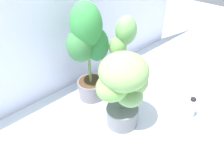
% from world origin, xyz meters
% --- Properties ---
extents(ground_plane, '(8.00, 8.00, 0.00)m').
position_xyz_m(ground_plane, '(0.00, 0.00, 0.00)').
color(ground_plane, silver).
rests_on(ground_plane, ground).
extents(potted_plant_back_center, '(0.40, 0.35, 0.91)m').
position_xyz_m(potted_plant_back_center, '(0.02, 0.56, 0.53)').
color(potted_plant_back_center, slate).
rests_on(potted_plant_back_center, ground).
extents(potted_plant_back_right, '(0.30, 0.23, 0.77)m').
position_xyz_m(potted_plant_back_right, '(0.29, 0.40, 0.42)').
color(potted_plant_back_right, black).
rests_on(potted_plant_back_right, ground).
extents(potted_plant_center, '(0.49, 0.48, 0.65)m').
position_xyz_m(potted_plant_center, '(0.00, 0.12, 0.40)').
color(potted_plant_center, slate).
rests_on(potted_plant_center, ground).
extents(nutrient_bottle, '(0.08, 0.08, 0.20)m').
position_xyz_m(nutrient_bottle, '(0.48, -0.22, 0.09)').
color(nutrient_bottle, white).
rests_on(nutrient_bottle, ground).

